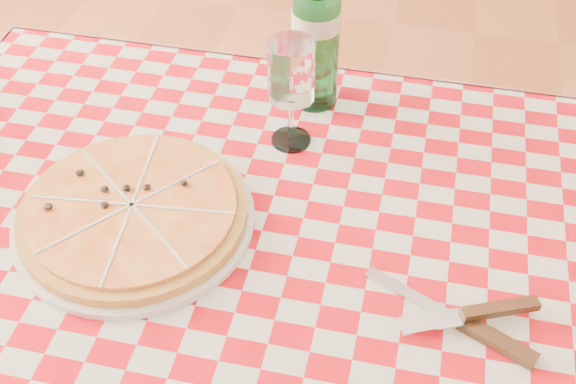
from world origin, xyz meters
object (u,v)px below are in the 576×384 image
water_bottle (316,27)px  wine_glass (291,95)px  pizza_plate (133,211)px  dining_table (293,300)px

water_bottle → wine_glass: size_ratio=1.56×
pizza_plate → water_bottle: bearing=60.1°
water_bottle → wine_glass: bearing=-97.6°
dining_table → water_bottle: water_bottle is taller
wine_glass → water_bottle: bearing=82.4°
dining_table → pizza_plate: (-0.23, 0.01, 0.12)m
wine_glass → pizza_plate: bearing=-128.7°
dining_table → water_bottle: (-0.04, 0.35, 0.24)m
dining_table → pizza_plate: 0.26m
dining_table → pizza_plate: pizza_plate is taller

